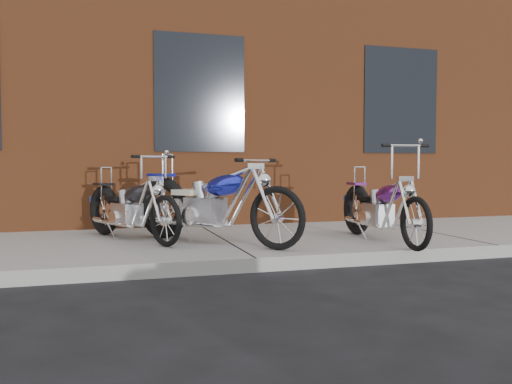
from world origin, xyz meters
name	(u,v)px	position (x,y,z in m)	size (l,w,h in m)	color
ground	(256,273)	(0.00, 0.00, 0.00)	(120.00, 120.00, 0.00)	black
sidewalk	(222,244)	(0.00, 1.50, 0.07)	(22.00, 3.00, 0.15)	#99958B
building_brick	(160,44)	(0.00, 8.00, 4.00)	(22.00, 10.00, 8.00)	brown
chopper_purple	(381,211)	(1.83, 0.70, 0.53)	(0.52, 2.12, 1.19)	black
chopper_blue	(211,206)	(-0.22, 1.15, 0.60)	(1.67, 2.01, 1.09)	black
chopper_third	(130,210)	(-1.14, 1.73, 0.53)	(1.04, 1.92, 1.07)	black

